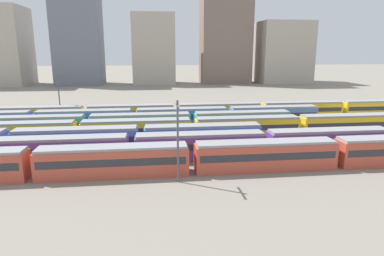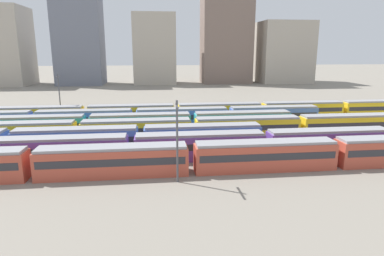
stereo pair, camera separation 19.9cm
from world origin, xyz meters
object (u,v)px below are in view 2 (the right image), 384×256
train_track_4 (141,124)px  train_track_5 (134,118)px  train_track_0 (265,155)px  train_track_1 (131,148)px  catenary_pole_0 (177,138)px  train_track_6 (261,111)px  train_track_3 (193,129)px  catenary_pole_1 (59,95)px  train_track_2 (77,140)px

train_track_4 → train_track_5: (-1.46, 5.20, 0.00)m
train_track_0 → train_track_1: bearing=163.0°
catenary_pole_0 → train_track_6: bearing=58.3°
train_track_3 → catenary_pole_1: size_ratio=7.37×
train_track_3 → train_track_4: (-8.94, 5.20, -0.00)m
train_track_0 → catenary_pole_0: catenary_pole_0 is taller
train_track_0 → train_track_3: 17.25m
catenary_pole_1 → train_track_4: bearing=-37.4°
catenary_pole_0 → catenary_pole_1: (-22.37, 37.00, 0.31)m
train_track_1 → catenary_pole_1: bearing=120.0°
train_track_2 → train_track_6: size_ratio=0.50×
train_track_1 → catenary_pole_1: catenary_pole_1 is taller
catenary_pole_0 → catenary_pole_1: bearing=121.2°
train_track_3 → train_track_5: same height
train_track_2 → train_track_5: bearing=63.9°
catenary_pole_1 → train_track_3: bearing=-35.1°
train_track_6 → catenary_pole_1: (-43.46, 2.90, 3.71)m
train_track_0 → train_track_4: (-16.29, 20.80, -0.00)m
train_track_4 → train_track_1: bearing=-92.8°
train_track_0 → train_track_5: same height
train_track_5 → train_track_2: bearing=-116.1°
catenary_pole_1 → train_track_6: bearing=-3.8°
train_track_5 → catenary_pole_1: 18.29m
train_track_3 → train_track_6: bearing=42.4°
train_track_2 → train_track_5: same height
catenary_pole_0 → catenary_pole_1: catenary_pole_1 is taller
train_track_4 → train_track_2: bearing=-131.1°
train_track_2 → train_track_5: (7.63, 15.60, 0.00)m
train_track_1 → catenary_pole_1: size_ratio=7.37×
train_track_2 → catenary_pole_1: bearing=109.4°
train_track_3 → train_track_4: same height
train_track_2 → catenary_pole_0: bearing=-43.5°
train_track_5 → train_track_0: bearing=-55.7°
train_track_5 → train_track_6: 27.98m
train_track_0 → train_track_4: size_ratio=1.68×
catenary_pole_0 → catenary_pole_1: size_ratio=0.94×
train_track_5 → train_track_1: bearing=-88.1°
train_track_4 → train_track_6: size_ratio=0.50×
train_track_5 → catenary_pole_0: 29.79m
train_track_3 → train_track_0: bearing=-64.8°
train_track_2 → catenary_pole_0: 19.63m
train_track_0 → catenary_pole_0: (-11.35, -2.90, 3.41)m
train_track_5 → train_track_6: bearing=10.7°
train_track_2 → train_track_0: bearing=-22.3°
train_track_5 → catenary_pole_0: bearing=-77.5°
catenary_pole_0 → train_track_0: bearing=14.3°
train_track_6 → train_track_2: bearing=-149.4°
train_track_4 → train_track_3: bearing=-30.2°
train_track_3 → train_track_6: (17.10, 15.60, 0.00)m
train_track_1 → train_track_6: size_ratio=0.66×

